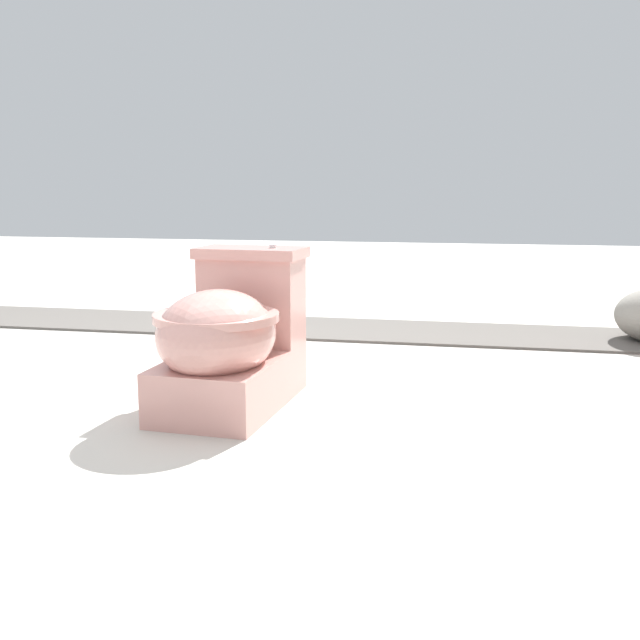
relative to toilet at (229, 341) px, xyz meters
name	(u,v)px	position (x,y,z in m)	size (l,w,h in m)	color
ground_plane	(185,403)	(-0.01, -0.16, -0.22)	(14.00, 14.00, 0.00)	beige
gravel_strip	(381,331)	(-1.35, 0.34, -0.21)	(0.56, 8.00, 0.01)	#605B56
toilet	(229,341)	(0.00, 0.00, 0.00)	(0.66, 0.42, 0.52)	#E09E93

